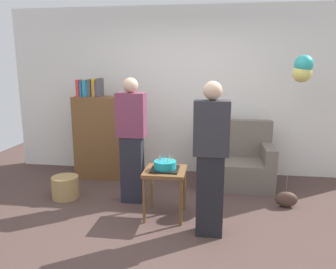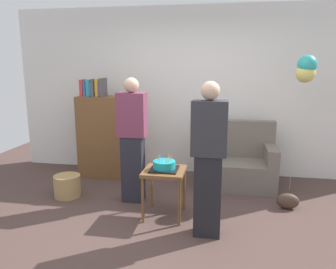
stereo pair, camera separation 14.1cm
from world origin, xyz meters
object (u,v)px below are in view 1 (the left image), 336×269
(couch, at_px, (235,163))
(side_table, at_px, (165,177))
(wicker_basket, at_px, (65,187))
(bookshelf, at_px, (101,135))
(handbag, at_px, (286,199))
(balloon_bunch, at_px, (303,69))
(person_holding_cake, at_px, (211,159))
(person_blowing_candles, at_px, (132,140))
(birthday_cake, at_px, (165,166))

(couch, xyz_separation_m, side_table, (-0.88, -1.21, 0.15))
(wicker_basket, bearing_deg, bookshelf, 77.59)
(bookshelf, distance_m, handbag, 2.90)
(side_table, distance_m, balloon_bunch, 2.36)
(couch, xyz_separation_m, person_holding_cake, (-0.35, -1.56, 0.49))
(bookshelf, distance_m, wicker_basket, 1.08)
(bookshelf, xyz_separation_m, handbag, (2.72, -0.81, -0.58))
(person_blowing_candles, xyz_separation_m, wicker_basket, (-0.94, -0.03, -0.68))
(person_holding_cake, height_order, handbag, person_holding_cake)
(person_blowing_candles, distance_m, person_holding_cake, 1.26)
(side_table, bearing_deg, person_blowing_candles, 141.61)
(birthday_cake, distance_m, handbag, 1.66)
(person_blowing_candles, xyz_separation_m, person_holding_cake, (1.02, -0.74, 0.00))
(handbag, bearing_deg, wicker_basket, -177.79)
(side_table, relative_size, birthday_cake, 1.82)
(person_holding_cake, bearing_deg, handbag, -109.00)
(birthday_cake, bearing_deg, couch, 54.00)
(balloon_bunch, bearing_deg, person_blowing_candles, -163.27)
(side_table, distance_m, person_blowing_candles, 0.71)
(couch, distance_m, side_table, 1.50)
(birthday_cake, distance_m, wicker_basket, 1.55)
(person_blowing_candles, bearing_deg, handbag, 14.71)
(couch, bearing_deg, balloon_bunch, -10.48)
(side_table, bearing_deg, wicker_basket, 165.89)
(side_table, bearing_deg, birthday_cake, 98.34)
(side_table, xyz_separation_m, birthday_cake, (-0.00, 0.00, 0.14))
(couch, relative_size, birthday_cake, 3.44)
(person_blowing_candles, bearing_deg, bookshelf, 141.96)
(couch, relative_size, person_holding_cake, 0.67)
(bookshelf, height_order, wicker_basket, bookshelf)
(couch, height_order, wicker_basket, couch)
(birthday_cake, relative_size, balloon_bunch, 0.17)
(wicker_basket, xyz_separation_m, balloon_bunch, (3.14, 0.69, 1.58))
(wicker_basket, xyz_separation_m, handbag, (2.92, 0.11, -0.05))
(person_holding_cake, bearing_deg, couch, -71.97)
(couch, height_order, balloon_bunch, balloon_bunch)
(wicker_basket, distance_m, balloon_bunch, 3.58)
(bookshelf, height_order, person_holding_cake, person_holding_cake)
(bookshelf, xyz_separation_m, balloon_bunch, (2.94, -0.23, 1.05))
(side_table, bearing_deg, couch, 54.00)
(bookshelf, distance_m, person_holding_cake, 2.40)
(bookshelf, bearing_deg, wicker_basket, -102.41)
(birthday_cake, xyz_separation_m, handbag, (1.50, 0.47, -0.53))
(wicker_basket, relative_size, balloon_bunch, 0.19)
(bookshelf, bearing_deg, couch, -1.95)
(couch, distance_m, balloon_bunch, 1.63)
(couch, height_order, side_table, couch)
(birthday_cake, distance_m, balloon_bunch, 2.29)
(person_holding_cake, relative_size, handbag, 5.82)
(bookshelf, xyz_separation_m, birthday_cake, (1.23, -1.28, -0.05))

